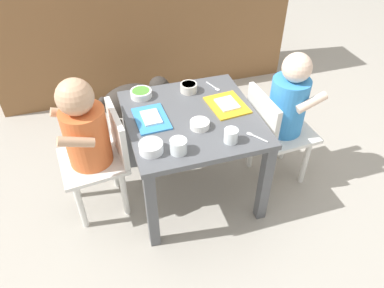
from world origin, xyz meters
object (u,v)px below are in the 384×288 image
at_px(seated_child_right, 286,107).
at_px(cereal_bowl_left_side, 151,147).
at_px(dining_table, 192,130).
at_px(cereal_bowl_right_side, 200,124).
at_px(veggie_bowl_near, 189,87).
at_px(dog, 134,100).
at_px(spoon_by_right_tray, 255,136).
at_px(food_tray_left, 151,118).
at_px(spoon_by_left_tray, 214,87).
at_px(water_cup_left, 178,147).
at_px(water_cup_right, 231,136).
at_px(food_tray_right, 227,105).
at_px(veggie_bowl_far, 141,93).
at_px(seated_child_left, 88,134).

distance_m(seated_child_right, cereal_bowl_left_side, 0.69).
relative_size(dining_table, cereal_bowl_right_side, 7.11).
distance_m(dining_table, cereal_bowl_right_side, 0.13).
bearing_deg(veggie_bowl_near, dog, 119.90).
xyz_separation_m(cereal_bowl_right_side, spoon_by_right_tray, (0.20, -0.13, -0.01)).
distance_m(dining_table, veggie_bowl_near, 0.23).
distance_m(food_tray_left, cereal_bowl_left_side, 0.21).
bearing_deg(cereal_bowl_right_side, spoon_by_left_tray, 59.22).
relative_size(food_tray_left, cereal_bowl_right_side, 2.45).
bearing_deg(cereal_bowl_right_side, veggie_bowl_near, 82.50).
distance_m(dog, water_cup_left, 0.84).
distance_m(water_cup_right, spoon_by_right_tray, 0.11).
bearing_deg(cereal_bowl_left_side, spoon_by_right_tray, -4.95).
bearing_deg(food_tray_right, veggie_bowl_near, 128.03).
distance_m(cereal_bowl_left_side, spoon_by_left_tray, 0.54).
relative_size(dog, spoon_by_right_tray, 4.82).
relative_size(dog, veggie_bowl_far, 4.28).
distance_m(seated_child_left, veggie_bowl_far, 0.33).
bearing_deg(water_cup_right, seated_child_right, 27.56).
relative_size(food_tray_right, water_cup_left, 3.03).
bearing_deg(seated_child_right, water_cup_left, -162.19).
relative_size(dining_table, water_cup_right, 10.12).
bearing_deg(food_tray_right, dog, 122.54).
height_order(water_cup_right, veggie_bowl_far, water_cup_right).
xyz_separation_m(seated_child_left, food_tray_left, (0.27, -0.00, 0.02)).
distance_m(water_cup_right, spoon_by_left_tray, 0.41).
distance_m(seated_child_left, spoon_by_right_tray, 0.70).
distance_m(dining_table, spoon_by_left_tray, 0.27).
height_order(dog, spoon_by_right_tray, spoon_by_right_tray).
relative_size(water_cup_right, cereal_bowl_right_side, 0.70).
bearing_deg(seated_child_right, food_tray_left, 174.79).
relative_size(cereal_bowl_right_side, spoon_by_left_tray, 0.85).
distance_m(dining_table, water_cup_right, 0.25).
bearing_deg(seated_child_left, water_cup_right, -23.67).
distance_m(water_cup_right, cereal_bowl_right_side, 0.15).
bearing_deg(food_tray_left, water_cup_left, -76.75).
relative_size(cereal_bowl_left_side, spoon_by_right_tray, 1.07).
distance_m(food_tray_right, cereal_bowl_right_side, 0.20).
distance_m(veggie_bowl_near, cereal_bowl_right_side, 0.29).
bearing_deg(cereal_bowl_right_side, veggie_bowl_far, 121.76).
xyz_separation_m(food_tray_left, spoon_by_right_tray, (0.38, -0.24, -0.00)).
height_order(seated_child_left, food_tray_right, seated_child_left).
relative_size(dog, water_cup_left, 6.32).
height_order(seated_child_left, spoon_by_left_tray, seated_child_left).
bearing_deg(spoon_by_right_tray, seated_child_left, 159.60).
bearing_deg(veggie_bowl_far, seated_child_right, -21.43).
bearing_deg(veggie_bowl_far, veggie_bowl_near, -5.53).
distance_m(dog, food_tray_right, 0.70).
bearing_deg(veggie_bowl_far, food_tray_left, -88.34).
distance_m(cereal_bowl_left_side, veggie_bowl_far, 0.40).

